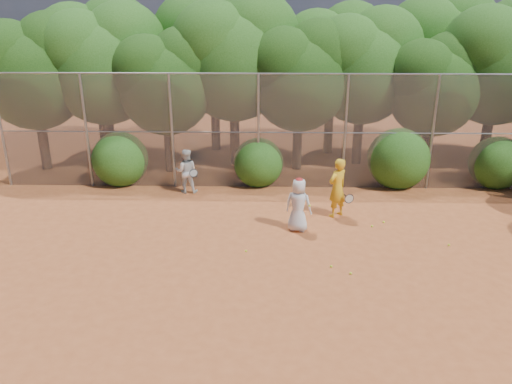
{
  "coord_description": "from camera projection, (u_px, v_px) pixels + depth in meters",
  "views": [
    {
      "loc": [
        -0.7,
        -10.89,
        6.09
      ],
      "look_at": [
        -1.0,
        2.5,
        1.1
      ],
      "focal_mm": 35.0,
      "sensor_mm": 36.0,
      "label": 1
    }
  ],
  "objects": [
    {
      "name": "tree_9",
      "position": [
        97.0,
        51.0,
        21.12
      ],
      "size": [
        4.83,
        4.2,
        6.62
      ],
      "color": "black",
      "rests_on": "ground"
    },
    {
      "name": "player_yellow",
      "position": [
        337.0,
        188.0,
        15.14
      ],
      "size": [
        0.9,
        0.76,
        1.85
      ],
      "rotation": [
        0.0,
        0.0,
        3.81
      ],
      "color": "gold",
      "rests_on": "ground"
    },
    {
      "name": "tree_3",
      "position": [
        235.0,
        54.0,
        19.1
      ],
      "size": [
        4.89,
        4.26,
        6.7
      ],
      "color": "black",
      "rests_on": "ground"
    },
    {
      "name": "player_white",
      "position": [
        186.0,
        171.0,
        17.17
      ],
      "size": [
        0.86,
        0.74,
        1.54
      ],
      "rotation": [
        0.0,
        0.0,
        3.19
      ],
      "color": "silver",
      "rests_on": "ground"
    },
    {
      "name": "tree_10",
      "position": [
        215.0,
        43.0,
        21.1
      ],
      "size": [
        5.15,
        4.48,
        7.06
      ],
      "color": "black",
      "rests_on": "ground"
    },
    {
      "name": "ball_1",
      "position": [
        372.0,
        226.0,
        14.65
      ],
      "size": [
        0.07,
        0.07,
        0.07
      ],
      "primitive_type": "sphere",
      "color": "#CEE028",
      "rests_on": "ground"
    },
    {
      "name": "ball_5",
      "position": [
        384.0,
        222.0,
        14.93
      ],
      "size": [
        0.07,
        0.07,
        0.07
      ],
      "primitive_type": "sphere",
      "color": "#CEE028",
      "rests_on": "ground"
    },
    {
      "name": "player_teen",
      "position": [
        298.0,
        205.0,
        14.2
      ],
      "size": [
        0.9,
        0.74,
        1.6
      ],
      "rotation": [
        0.0,
        0.0,
        2.79
      ],
      "color": "silver",
      "rests_on": "ground"
    },
    {
      "name": "bush_2",
      "position": [
        399.0,
        156.0,
        17.75
      ],
      "size": [
        2.2,
        2.2,
        2.2
      ],
      "primitive_type": "sphere",
      "color": "#1E4C13",
      "rests_on": "ground"
    },
    {
      "name": "tree_11",
      "position": [
        334.0,
        56.0,
        20.78
      ],
      "size": [
        4.64,
        4.03,
        6.35
      ],
      "color": "black",
      "rests_on": "ground"
    },
    {
      "name": "ball_4",
      "position": [
        246.0,
        251.0,
        13.16
      ],
      "size": [
        0.07,
        0.07,
        0.07
      ],
      "primitive_type": "sphere",
      "color": "#CEE028",
      "rests_on": "ground"
    },
    {
      "name": "tree_0",
      "position": [
        34.0,
        68.0,
        18.66
      ],
      "size": [
        4.38,
        3.81,
        6.0
      ],
      "color": "black",
      "rests_on": "ground"
    },
    {
      "name": "fence_back",
      "position": [
        284.0,
        131.0,
        17.22
      ],
      "size": [
        20.05,
        0.09,
        4.03
      ],
      "color": "gray",
      "rests_on": "ground"
    },
    {
      "name": "tree_2",
      "position": [
        166.0,
        78.0,
        18.49
      ],
      "size": [
        3.99,
        3.47,
        5.47
      ],
      "color": "black",
      "rests_on": "ground"
    },
    {
      "name": "ground",
      "position": [
        294.0,
        269.0,
        12.31
      ],
      "size": [
        80.0,
        80.0,
        0.0
      ],
      "primitive_type": "plane",
      "color": "#9D4B23",
      "rests_on": "ground"
    },
    {
      "name": "bush_1",
      "position": [
        258.0,
        160.0,
        17.92
      ],
      "size": [
        1.8,
        1.8,
        1.8
      ],
      "primitive_type": "sphere",
      "color": "#1E4C13",
      "rests_on": "ground"
    },
    {
      "name": "ball_0",
      "position": [
        331.0,
        266.0,
        12.38
      ],
      "size": [
        0.07,
        0.07,
        0.07
      ],
      "primitive_type": "sphere",
      "color": "#CEE028",
      "rests_on": "ground"
    },
    {
      "name": "bush_0",
      "position": [
        120.0,
        157.0,
        17.99
      ],
      "size": [
        2.0,
        2.0,
        2.0
      ],
      "primitive_type": "sphere",
      "color": "#1E4C13",
      "rests_on": "ground"
    },
    {
      "name": "tree_5",
      "position": [
        364.0,
        63.0,
        19.3
      ],
      "size": [
        4.51,
        3.92,
        6.17
      ],
      "color": "black",
      "rests_on": "ground"
    },
    {
      "name": "tree_7",
      "position": [
        500.0,
        58.0,
        18.74
      ],
      "size": [
        4.77,
        4.14,
        6.53
      ],
      "color": "black",
      "rests_on": "ground"
    },
    {
      "name": "tree_12",
      "position": [
        439.0,
        46.0,
        21.13
      ],
      "size": [
        5.02,
        4.37,
        6.88
      ],
      "color": "black",
      "rests_on": "ground"
    },
    {
      "name": "bush_3",
      "position": [
        497.0,
        161.0,
        17.72
      ],
      "size": [
        1.9,
        1.9,
        1.9
      ],
      "primitive_type": "sphere",
      "color": "#1E4C13",
      "rests_on": "ground"
    },
    {
      "name": "ball_3",
      "position": [
        449.0,
        245.0,
        13.49
      ],
      "size": [
        0.07,
        0.07,
        0.07
      ],
      "primitive_type": "sphere",
      "color": "#CEE028",
      "rests_on": "ground"
    },
    {
      "name": "tree_6",
      "position": [
        435.0,
        82.0,
        18.51
      ],
      "size": [
        3.86,
        3.36,
        5.29
      ],
      "color": "black",
      "rests_on": "ground"
    },
    {
      "name": "tree_4",
      "position": [
        301.0,
        73.0,
        18.7
      ],
      "size": [
        4.19,
        3.64,
        5.73
      ],
      "color": "black",
      "rests_on": "ground"
    },
    {
      "name": "tree_1",
      "position": [
        104.0,
        60.0,
        19.0
      ],
      "size": [
        4.64,
        4.03,
        6.35
      ],
      "color": "black",
      "rests_on": "ground"
    },
    {
      "name": "ball_2",
      "position": [
        351.0,
        273.0,
        12.06
      ],
      "size": [
        0.07,
        0.07,
        0.07
      ],
      "primitive_type": "sphere",
      "color": "#CEE028",
      "rests_on": "ground"
    }
  ]
}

